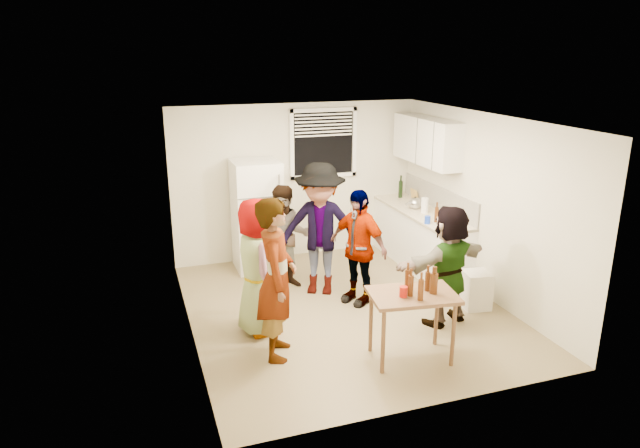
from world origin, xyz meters
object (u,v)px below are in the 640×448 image
object	(u,v)px
refrigerator	(257,215)
beer_bottle_table	(427,291)
beer_bottle_counter	(436,222)
guest_black	(357,301)
guest_orange	(444,321)
kettle	(415,209)
serving_table	(410,358)
guest_stripe	(278,354)
wine_bottle	(400,197)
guest_back_left	(287,286)
red_cup	(403,297)
trash_bin	(476,290)
guest_grey	(260,330)
guest_back_right	(320,292)
blue_cup	(427,224)

from	to	relation	value
refrigerator	beer_bottle_table	size ratio (longest dim) A/B	7.82
beer_bottle_counter	guest_black	size ratio (longest dim) A/B	0.14
guest_orange	refrigerator	bearing A→B (deg)	-70.09
kettle	serving_table	distance (m)	3.15
guest_stripe	guest_orange	xyz separation A→B (m)	(2.20, 0.10, 0.00)
beer_bottle_counter	wine_bottle	bearing A→B (deg)	84.12
wine_bottle	guest_black	size ratio (longest dim) A/B	0.18
guest_black	beer_bottle_counter	bearing A→B (deg)	75.62
beer_bottle_table	guest_back_left	size ratio (longest dim) A/B	0.14
refrigerator	red_cup	size ratio (longest dim) A/B	14.78
beer_bottle_table	guest_black	distance (m)	1.75
trash_bin	serving_table	world-z (taller)	trash_bin
kettle	serving_table	xyz separation A→B (m)	(-1.42, -2.66, -0.90)
guest_stripe	guest_back_left	bearing A→B (deg)	-0.66
kettle	beer_bottle_table	bearing A→B (deg)	-118.36
kettle	guest_stripe	distance (m)	3.61
beer_bottle_counter	trash_bin	distance (m)	1.21
guest_grey	guest_black	xyz separation A→B (m)	(1.44, 0.39, 0.00)
beer_bottle_counter	beer_bottle_table	world-z (taller)	beer_bottle_counter
beer_bottle_counter	guest_orange	bearing A→B (deg)	-113.18
red_cup	kettle	bearing A→B (deg)	60.00
trash_bin	guest_orange	distance (m)	0.69
refrigerator	guest_orange	world-z (taller)	refrigerator
red_cup	guest_black	size ratio (longest dim) A/B	0.07
guest_black	guest_orange	size ratio (longest dim) A/B	1.03
refrigerator	guest_orange	size ratio (longest dim) A/B	1.12
trash_bin	guest_back_right	xyz separation A→B (m)	(-1.79, 1.15, -0.25)
guest_back_left	guest_back_right	bearing A→B (deg)	-27.26
beer_bottle_table	red_cup	size ratio (longest dim) A/B	1.89
red_cup	guest_grey	world-z (taller)	red_cup
serving_table	refrigerator	bearing A→B (deg)	106.71
guest_grey	guest_stripe	world-z (taller)	guest_grey
wine_bottle	beer_bottle_counter	distance (m)	1.46
beer_bottle_table	guest_stripe	xyz separation A→B (m)	(-1.55, 0.54, -0.78)
wine_bottle	guest_back_right	distance (m)	2.48
red_cup	guest_back_left	world-z (taller)	red_cup
wine_bottle	guest_back_left	size ratio (longest dim) A/B	0.19
refrigerator	blue_cup	xyz separation A→B (m)	(2.19, -1.37, 0.05)
wine_bottle	guest_grey	distance (m)	3.79
guest_stripe	guest_back_left	xyz separation A→B (m)	(0.61, 1.82, 0.00)
trash_bin	guest_stripe	distance (m)	2.83
guest_stripe	guest_back_right	size ratio (longest dim) A/B	0.98
kettle	wine_bottle	world-z (taller)	wine_bottle
guest_grey	guest_orange	xyz separation A→B (m)	(2.27, -0.53, 0.00)
guest_back_right	guest_orange	size ratio (longest dim) A/B	1.22
refrigerator	beer_bottle_counter	bearing A→B (deg)	-29.73
beer_bottle_counter	guest_grey	distance (m)	3.04
red_cup	guest_stripe	world-z (taller)	red_cup
beer_bottle_table	red_cup	distance (m)	0.32
trash_bin	red_cup	distance (m)	1.90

